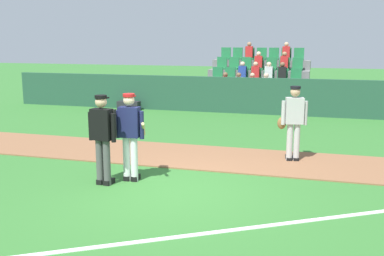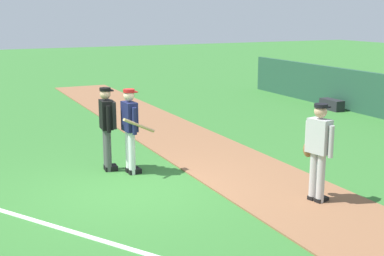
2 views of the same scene
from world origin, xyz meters
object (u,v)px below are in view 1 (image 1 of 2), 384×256
at_px(runner_grey_jersey, 293,121).
at_px(equipment_bag, 129,106).
at_px(batter_navy_jersey, 130,134).
at_px(umpire_home_plate, 103,134).

xyz_separation_m(runner_grey_jersey, equipment_bag, (-6.85, 6.16, -0.78)).
distance_m(batter_navy_jersey, equipment_bag, 9.39).
height_order(umpire_home_plate, equipment_bag, umpire_home_plate).
bearing_deg(equipment_bag, batter_navy_jersey, -65.74).
bearing_deg(runner_grey_jersey, umpire_home_plate, -141.43).
relative_size(runner_grey_jersey, equipment_bag, 1.96).
bearing_deg(equipment_bag, umpire_home_plate, -68.87).
bearing_deg(runner_grey_jersey, equipment_bag, 138.02).
distance_m(umpire_home_plate, runner_grey_jersey, 4.37).
relative_size(umpire_home_plate, runner_grey_jersey, 1.00).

